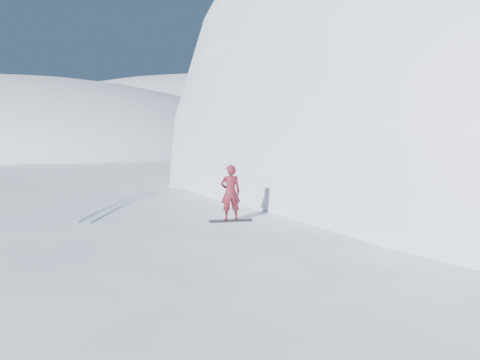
# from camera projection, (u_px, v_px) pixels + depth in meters

# --- Properties ---
(ground) EXTENTS (400.00, 400.00, 0.00)m
(ground) POSITION_uv_depth(u_px,v_px,m) (99.00, 328.00, 11.26)
(ground) COLOR white
(ground) RESTS_ON ground
(near_ridge) EXTENTS (36.00, 28.00, 4.80)m
(near_ridge) POSITION_uv_depth(u_px,v_px,m) (181.00, 289.00, 13.82)
(near_ridge) COLOR white
(near_ridge) RESTS_ON ground
(peak_shoulder) EXTENTS (28.00, 24.00, 18.00)m
(peak_shoulder) POSITION_uv_depth(u_px,v_px,m) (421.00, 205.00, 27.38)
(peak_shoulder) COLOR white
(peak_shoulder) RESTS_ON ground
(far_ridge_c) EXTENTS (140.00, 90.00, 36.00)m
(far_ridge_c) POSITION_uv_depth(u_px,v_px,m) (205.00, 137.00, 126.92)
(far_ridge_c) COLOR white
(far_ridge_c) RESTS_ON ground
(wind_bumps) EXTENTS (16.00, 14.40, 1.00)m
(wind_bumps) POSITION_uv_depth(u_px,v_px,m) (124.00, 294.00, 13.43)
(wind_bumps) COLOR white
(wind_bumps) RESTS_ON ground
(snowboard) EXTENTS (1.27, 0.83, 0.02)m
(snowboard) POSITION_uv_depth(u_px,v_px,m) (231.00, 220.00, 12.95)
(snowboard) COLOR black
(snowboard) RESTS_ON near_ridge
(snowboarder) EXTENTS (0.73, 0.64, 1.68)m
(snowboarder) POSITION_uv_depth(u_px,v_px,m) (230.00, 192.00, 12.83)
(snowboarder) COLOR maroon
(snowboarder) RESTS_ON snowboard
(board_tracks) EXTENTS (1.52, 5.92, 0.04)m
(board_tracks) POSITION_uv_depth(u_px,v_px,m) (121.00, 202.00, 15.67)
(board_tracks) COLOR silver
(board_tracks) RESTS_ON ground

